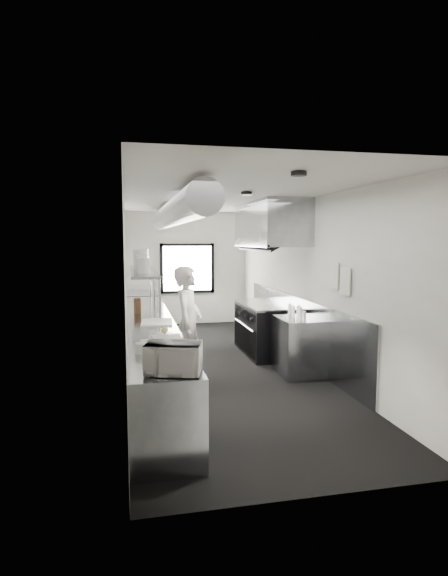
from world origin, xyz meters
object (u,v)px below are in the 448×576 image
plate_stack_d (142,258)px  squeeze_bottle_c (298,312)px  deli_tub_b (147,344)px  squeeze_bottle_b (300,314)px  plate_stack_a (144,266)px  squeeze_bottle_e (290,309)px  exhaust_hood (270,225)px  squeeze_bottle_a (304,316)px  range (266,328)px  cutting_board (157,322)px  squeeze_bottle_d (293,312)px  small_plate (165,334)px  line_cook (188,324)px  deli_tub_a (142,348)px  microwave (173,358)px  plate_stack_b (142,263)px  bottle_station (299,346)px  far_work_table (142,312)px  plate_stack_c (140,259)px  prep_counter (151,351)px  knife_block (137,306)px  pass_shelf (143,272)px

plate_stack_d → squeeze_bottle_c: bearing=-46.8°
deli_tub_b → squeeze_bottle_b: size_ratio=0.73×
plate_stack_a → squeeze_bottle_e: bearing=-14.3°
exhaust_hood → deli_tub_b: 4.05m
plate_stack_d → squeeze_bottle_a: size_ratio=2.30×
exhaust_hood → range: (-0.06, 0.00, -1.92)m
cutting_board → squeeze_bottle_d: squeeze_bottle_d is taller
small_plate → line_cook: bearing=64.3°
deli_tub_b → cutting_board: bearing=82.2°
squeeze_bottle_b → cutting_board: bearing=173.3°
line_cook → squeeze_bottle_b: bearing=-76.9°
plate_stack_d → exhaust_hood: bearing=-25.1°
deli_tub_a → plate_stack_d: size_ratio=0.42×
squeeze_bottle_a → microwave: bearing=-134.4°
squeeze_bottle_c → squeeze_bottle_e: size_ratio=1.12×
squeeze_bottle_a → squeeze_bottle_d: size_ratio=0.94×
deli_tub_b → squeeze_bottle_b: bearing=29.7°
small_plate → squeeze_bottle_c: bearing=21.0°
line_cook → squeeze_bottle_e: 1.74m
line_cook → exhaust_hood: bearing=-30.0°
small_plate → plate_stack_b: bearing=95.2°
bottle_station → line_cook: line_cook is taller
far_work_table → plate_stack_d: size_ratio=3.30×
far_work_table → microwave: 6.46m
squeeze_bottle_a → squeeze_bottle_c: 0.31m
plate_stack_a → small_plate: bearing=-83.9°
range → squeeze_bottle_b: (0.04, -1.59, 0.53)m
cutting_board → plate_stack_a: plate_stack_a is taller
far_work_table → line_cook: (0.55, -3.84, 0.41)m
deli_tub_b → small_plate: size_ratio=0.72×
line_cook → cutting_board: 0.46m
far_work_table → squeeze_bottle_c: size_ratio=6.28×
plate_stack_a → far_work_table: bearing=88.9°
range → squeeze_bottle_c: bearing=-86.2°
deli_tub_a → microwave: bearing=-72.7°
microwave → squeeze_bottle_d: microwave is taller
cutting_board → plate_stack_d: (-0.11, 2.41, 0.84)m
far_work_table → plate_stack_b: 2.79m
cutting_board → squeeze_bottle_c: 2.19m
squeeze_bottle_a → plate_stack_d: bearing=129.4°
plate_stack_c → bottle_station: bearing=-39.4°
cutting_board → far_work_table: bearing=91.3°
plate_stack_d → squeeze_bottle_a: plate_stack_d is taller
squeeze_bottle_b → squeeze_bottle_c: (0.05, 0.20, -0.00)m
exhaust_hood → far_work_table: bearing=131.9°
deli_tub_b → squeeze_bottle_e: size_ratio=0.84×
exhaust_hood → prep_counter: exhaust_hood is taller
prep_counter → squeeze_bottle_d: (2.23, -0.10, 0.53)m
exhaust_hood → squeeze_bottle_d: size_ratio=13.00×
knife_block → pass_shelf: bearing=74.0°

